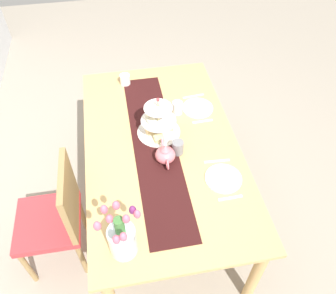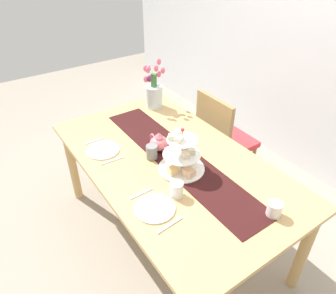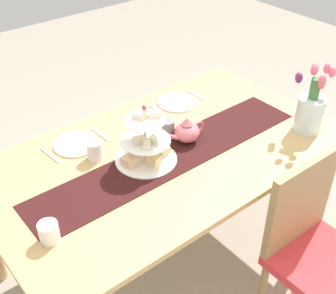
# 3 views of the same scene
# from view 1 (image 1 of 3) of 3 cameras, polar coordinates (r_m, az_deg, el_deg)

# --- Properties ---
(ground_plane) EXTENTS (8.00, 8.00, 0.00)m
(ground_plane) POSITION_cam_1_polar(r_m,az_deg,el_deg) (2.91, -0.86, -9.60)
(ground_plane) COLOR gray
(dining_table) EXTENTS (1.79, 1.03, 0.74)m
(dining_table) POSITION_cam_1_polar(r_m,az_deg,el_deg) (2.39, -1.04, -1.08)
(dining_table) COLOR tan
(dining_table) RESTS_ON ground_plane
(chair_left) EXTENTS (0.43, 0.43, 0.91)m
(chair_left) POSITION_cam_1_polar(r_m,az_deg,el_deg) (2.38, -18.02, -10.75)
(chair_left) COLOR olive
(chair_left) RESTS_ON ground_plane
(table_runner) EXTENTS (1.51, 0.29, 0.00)m
(table_runner) POSITION_cam_1_polar(r_m,az_deg,el_deg) (2.31, -2.25, 0.26)
(table_runner) COLOR black
(table_runner) RESTS_ON dining_table
(tiered_cake_stand) EXTENTS (0.30, 0.30, 0.30)m
(tiered_cake_stand) POSITION_cam_1_polar(r_m,az_deg,el_deg) (2.34, -1.60, 4.03)
(tiered_cake_stand) COLOR beige
(tiered_cake_stand) RESTS_ON table_runner
(teapot) EXTENTS (0.24, 0.13, 0.14)m
(teapot) POSITION_cam_1_polar(r_m,az_deg,el_deg) (2.18, -0.46, -1.28)
(teapot) COLOR #D66B75
(teapot) RESTS_ON table_runner
(tulip_vase) EXTENTS (0.19, 0.21, 0.40)m
(tulip_vase) POSITION_cam_1_polar(r_m,az_deg,el_deg) (1.78, -7.68, -14.69)
(tulip_vase) COLOR silver
(tulip_vase) RESTS_ON dining_table
(cream_jug) EXTENTS (0.08, 0.08, 0.08)m
(cream_jug) POSITION_cam_1_polar(r_m,az_deg,el_deg) (2.81, -7.15, 11.07)
(cream_jug) COLOR white
(cream_jug) RESTS_ON dining_table
(dinner_plate_left) EXTENTS (0.23, 0.23, 0.01)m
(dinner_plate_left) POSITION_cam_1_polar(r_m,az_deg,el_deg) (2.16, 9.20, -5.19)
(dinner_plate_left) COLOR white
(dinner_plate_left) RESTS_ON dining_table
(fork_left) EXTENTS (0.02, 0.15, 0.01)m
(fork_left) POSITION_cam_1_polar(r_m,az_deg,el_deg) (2.08, 10.33, -8.34)
(fork_left) COLOR silver
(fork_left) RESTS_ON dining_table
(knife_left) EXTENTS (0.02, 0.17, 0.01)m
(knife_left) POSITION_cam_1_polar(r_m,az_deg,el_deg) (2.24, 8.14, -2.33)
(knife_left) COLOR silver
(knife_left) RESTS_ON dining_table
(dinner_plate_right) EXTENTS (0.23, 0.23, 0.01)m
(dinner_plate_right) POSITION_cam_1_polar(r_m,az_deg,el_deg) (2.59, 4.96, 6.48)
(dinner_plate_right) COLOR white
(dinner_plate_right) RESTS_ON dining_table
(fork_right) EXTENTS (0.02, 0.15, 0.01)m
(fork_right) POSITION_cam_1_polar(r_m,az_deg,el_deg) (2.49, 5.75, 4.28)
(fork_right) COLOR silver
(fork_right) RESTS_ON dining_table
(knife_right) EXTENTS (0.03, 0.17, 0.01)m
(knife_right) POSITION_cam_1_polar(r_m,az_deg,el_deg) (2.70, 4.22, 8.45)
(knife_right) COLOR silver
(knife_right) RESTS_ON dining_table
(mug_grey) EXTENTS (0.08, 0.08, 0.09)m
(mug_grey) POSITION_cam_1_polar(r_m,az_deg,el_deg) (2.23, 1.64, -0.04)
(mug_grey) COLOR slate
(mug_grey) RESTS_ON table_runner
(mug_white_text) EXTENTS (0.08, 0.08, 0.09)m
(mug_white_text) POSITION_cam_1_polar(r_m,az_deg,el_deg) (2.52, 1.56, 6.56)
(mug_white_text) COLOR white
(mug_white_text) RESTS_ON dining_table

